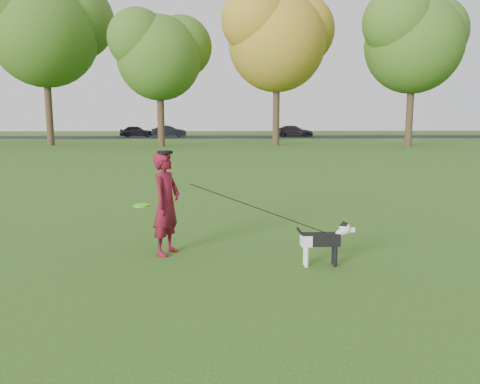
{
  "coord_description": "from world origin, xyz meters",
  "views": [
    {
      "loc": [
        0.04,
        -6.89,
        2.03
      ],
      "look_at": [
        0.32,
        -0.22,
        0.95
      ],
      "focal_mm": 35.0,
      "sensor_mm": 36.0,
      "label": 1
    }
  ],
  "objects_px": {
    "car_left": "(136,131)",
    "car_right": "(294,131)",
    "man": "(166,204)",
    "car_mid": "(169,131)",
    "dog": "(325,238)"
  },
  "relations": [
    {
      "from": "car_left",
      "to": "car_right",
      "type": "bearing_deg",
      "value": -100.48
    },
    {
      "from": "man",
      "to": "car_mid",
      "type": "xyz_separation_m",
      "value": [
        -4.3,
        40.09,
        -0.18
      ]
    },
    {
      "from": "car_right",
      "to": "car_left",
      "type": "bearing_deg",
      "value": 105.66
    },
    {
      "from": "car_left",
      "to": "car_mid",
      "type": "height_order",
      "value": "car_mid"
    },
    {
      "from": "man",
      "to": "car_right",
      "type": "height_order",
      "value": "man"
    },
    {
      "from": "man",
      "to": "dog",
      "type": "bearing_deg",
      "value": -84.2
    },
    {
      "from": "man",
      "to": "car_left",
      "type": "bearing_deg",
      "value": 32.71
    },
    {
      "from": "dog",
      "to": "car_right",
      "type": "height_order",
      "value": "car_right"
    },
    {
      "from": "car_left",
      "to": "car_mid",
      "type": "xyz_separation_m",
      "value": [
        3.18,
        0.0,
        0.0
      ]
    },
    {
      "from": "man",
      "to": "car_right",
      "type": "bearing_deg",
      "value": 10.6
    },
    {
      "from": "dog",
      "to": "man",
      "type": "bearing_deg",
      "value": 163.65
    },
    {
      "from": "dog",
      "to": "car_right",
      "type": "distance_m",
      "value": 41.18
    },
    {
      "from": "dog",
      "to": "car_left",
      "type": "height_order",
      "value": "car_left"
    },
    {
      "from": "dog",
      "to": "car_left",
      "type": "xyz_separation_m",
      "value": [
        -9.7,
        40.74,
        0.19
      ]
    },
    {
      "from": "dog",
      "to": "car_mid",
      "type": "xyz_separation_m",
      "value": [
        -6.52,
        40.74,
        0.2
      ]
    }
  ]
}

